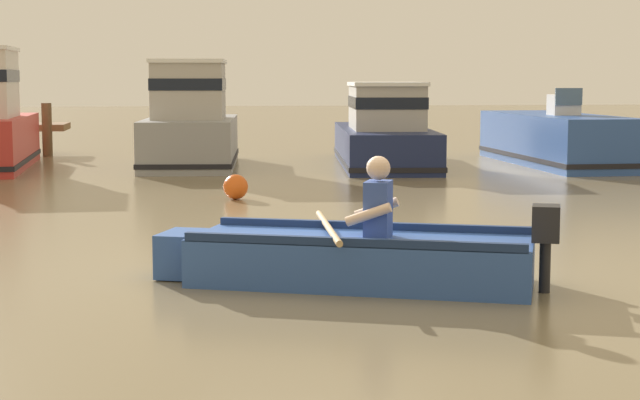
{
  "coord_description": "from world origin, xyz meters",
  "views": [
    {
      "loc": [
        -1.31,
        -10.15,
        1.89
      ],
      "look_at": [
        0.13,
        1.1,
        0.55
      ],
      "focal_mm": 58.06,
      "sensor_mm": 36.0,
      "label": 1
    }
  ],
  "objects_px": {
    "moored_boat_blue": "(556,140)",
    "mooring_buoy": "(236,187)",
    "moored_boat_grey": "(191,127)",
    "moored_boat_navy": "(384,135)",
    "rowboat_with_person": "(354,257)"
  },
  "relations": [
    {
      "from": "mooring_buoy",
      "to": "rowboat_with_person",
      "type": "bearing_deg",
      "value": -83.57
    },
    {
      "from": "rowboat_with_person",
      "to": "mooring_buoy",
      "type": "height_order",
      "value": "rowboat_with_person"
    },
    {
      "from": "moored_boat_navy",
      "to": "moored_boat_blue",
      "type": "distance_m",
      "value": 3.79
    },
    {
      "from": "moored_boat_blue",
      "to": "mooring_buoy",
      "type": "xyz_separation_m",
      "value": [
        -7.28,
        -5.68,
        -0.33
      ]
    },
    {
      "from": "moored_boat_navy",
      "to": "mooring_buoy",
      "type": "bearing_deg",
      "value": -120.68
    },
    {
      "from": "moored_boat_blue",
      "to": "mooring_buoy",
      "type": "height_order",
      "value": "moored_boat_blue"
    },
    {
      "from": "moored_boat_grey",
      "to": "moored_boat_navy",
      "type": "distance_m",
      "value": 4.17
    },
    {
      "from": "moored_boat_grey",
      "to": "moored_boat_navy",
      "type": "bearing_deg",
      "value": -2.32
    },
    {
      "from": "moored_boat_grey",
      "to": "moored_boat_blue",
      "type": "xyz_separation_m",
      "value": [
        7.95,
        -0.38,
        -0.32
      ]
    },
    {
      "from": "rowboat_with_person",
      "to": "moored_boat_grey",
      "type": "height_order",
      "value": "moored_boat_grey"
    },
    {
      "from": "rowboat_with_person",
      "to": "moored_boat_navy",
      "type": "distance_m",
      "value": 13.03
    },
    {
      "from": "moored_boat_grey",
      "to": "moored_boat_blue",
      "type": "height_order",
      "value": "moored_boat_grey"
    },
    {
      "from": "moored_boat_blue",
      "to": "moored_boat_grey",
      "type": "bearing_deg",
      "value": 177.27
    },
    {
      "from": "rowboat_with_person",
      "to": "moored_boat_navy",
      "type": "xyz_separation_m",
      "value": [
        2.72,
        12.73,
        0.42
      ]
    },
    {
      "from": "moored_boat_grey",
      "to": "moored_boat_blue",
      "type": "relative_size",
      "value": 0.82
    }
  ]
}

